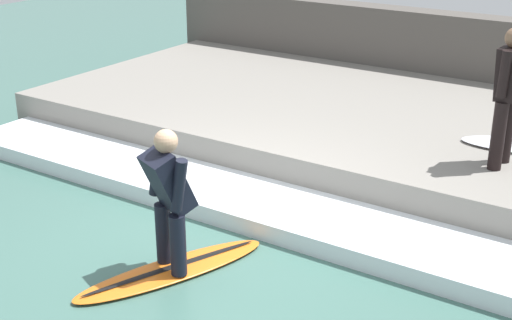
# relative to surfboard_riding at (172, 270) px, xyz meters

# --- Properties ---
(ground_plane) EXTENTS (28.00, 28.00, 0.00)m
(ground_plane) POSITION_rel_surfboard_riding_xyz_m (0.73, -0.04, -0.03)
(ground_plane) COLOR #426B60
(concrete_ledge) EXTENTS (4.40, 9.42, 0.52)m
(concrete_ledge) POSITION_rel_surfboard_riding_xyz_m (4.24, -0.04, 0.23)
(concrete_ledge) COLOR gray
(concrete_ledge) RESTS_ON ground_plane
(back_wall) EXTENTS (0.50, 9.89, 1.49)m
(back_wall) POSITION_rel_surfboard_riding_xyz_m (6.69, -0.04, 0.71)
(back_wall) COLOR #544F49
(back_wall) RESTS_ON ground_plane
(wave_foam_crest) EXTENTS (1.04, 8.95, 0.20)m
(wave_foam_crest) POSITION_rel_surfboard_riding_xyz_m (1.52, -0.04, 0.07)
(wave_foam_crest) COLOR silver
(wave_foam_crest) RESTS_ON ground_plane
(surfboard_riding) EXTENTS (2.01, 1.17, 0.07)m
(surfboard_riding) POSITION_rel_surfboard_riding_xyz_m (0.00, 0.00, 0.00)
(surfboard_riding) COLOR orange
(surfboard_riding) RESTS_ON ground_plane
(surfer_riding) EXTENTS (0.53, 0.59, 1.38)m
(surfer_riding) POSITION_rel_surfboard_riding_xyz_m (-0.00, -0.00, 0.79)
(surfer_riding) COLOR black
(surfer_riding) RESTS_ON surfboard_riding
(surfer_waiting_near) EXTENTS (0.52, 0.26, 1.53)m
(surfer_waiting_near) POSITION_rel_surfboard_riding_xyz_m (3.12, -2.13, 1.35)
(surfer_waiting_near) COLOR black
(surfer_waiting_near) RESTS_ON concrete_ledge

